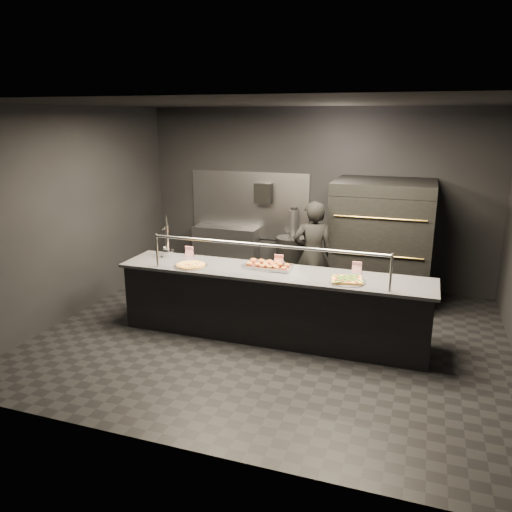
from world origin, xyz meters
The scene contains 15 objects.
room centered at (-0.02, 0.05, 1.50)m, with size 6.04×6.00×3.00m.
service_counter centered at (0.00, 0.00, 0.46)m, with size 4.10×0.78×1.37m.
pizza_oven centered at (1.20, 1.90, 0.97)m, with size 1.50×1.23×1.91m.
prep_shelf centered at (-1.60, 2.32, 0.45)m, with size 1.20×0.35×0.90m, color #99999E.
towel_dispenser centered at (-0.90, 2.39, 1.55)m, with size 0.30×0.20×0.35m, color black.
fire_extinguisher centered at (-0.35, 2.40, 1.06)m, with size 0.14×0.14×0.51m.
beer_tap centered at (-1.60, 0.16, 1.09)m, with size 0.16×0.23×0.61m.
round_pizza centered at (-1.09, -0.15, 0.94)m, with size 0.45×0.45×0.03m.
slider_tray_a centered at (-0.16, 0.15, 0.95)m, with size 0.59×0.51×0.08m.
slider_tray_b centered at (0.00, 0.11, 0.95)m, with size 0.45×0.35×0.07m.
square_pizza centered at (0.98, -0.11, 0.94)m, with size 0.46×0.46×0.05m.
condiment_jar centered at (-1.67, 0.28, 0.97)m, with size 0.16×0.06×0.11m.
tent_cards centered at (-0.09, 0.28, 1.00)m, with size 2.48×0.04×0.15m.
trash_bin centered at (-0.34, 2.20, 0.42)m, with size 0.50×0.50×0.84m, color black.
worker centered at (0.26, 1.23, 0.83)m, with size 0.60×0.40×1.66m, color black.
Camera 1 is at (1.80, -5.88, 2.86)m, focal length 35.00 mm.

